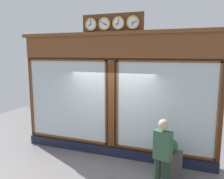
# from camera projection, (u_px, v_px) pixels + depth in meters

# --- Properties ---
(shop_facade) EXTENTS (5.96, 0.42, 4.12)m
(shop_facade) POSITION_uv_depth(u_px,v_px,m) (113.00, 95.00, 6.59)
(shop_facade) COLOR #5B3319
(shop_facade) RESTS_ON ground_plane
(pedestrian) EXTENTS (0.41, 0.31, 1.69)m
(pedestrian) POSITION_uv_depth(u_px,v_px,m) (162.00, 154.00, 4.78)
(pedestrian) COLOR #1C2F21
(pedestrian) RESTS_ON ground_plane
(planter_box) EXTENTS (0.56, 0.36, 0.64)m
(planter_box) POSITION_uv_depth(u_px,v_px,m) (170.00, 164.00, 5.61)
(planter_box) COLOR #4C4742
(planter_box) RESTS_ON ground_plane
(planter_shrub) EXTENTS (0.32, 0.32, 0.32)m
(planter_shrub) POSITION_uv_depth(u_px,v_px,m) (171.00, 146.00, 5.53)
(planter_shrub) COLOR #285623
(planter_shrub) RESTS_ON planter_box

